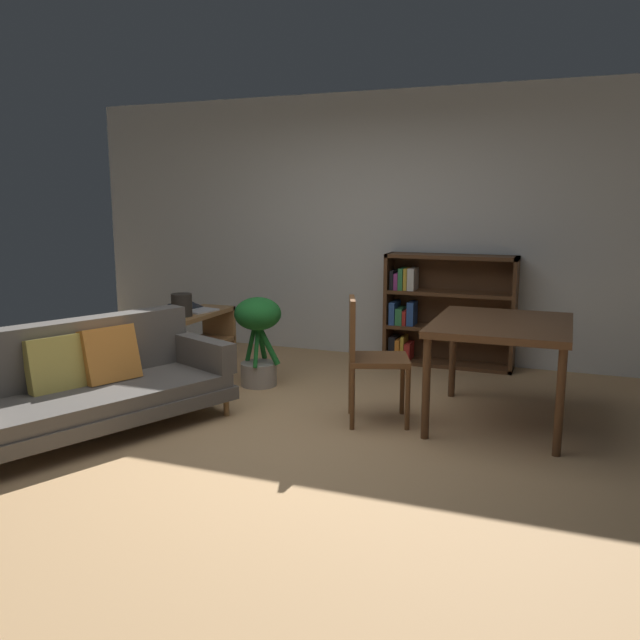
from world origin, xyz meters
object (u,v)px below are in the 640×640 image
object	(u,v)px
fabric_couch	(89,382)
dining_chair_near	(369,353)
desk_speaker	(182,305)
dining_table	(501,332)
bookshelf	(441,311)
media_console	(193,343)
potted_floor_plant	(258,332)
open_laptop	(195,309)

from	to	relation	value
fabric_couch	dining_chair_near	xyz separation A→B (m)	(1.79, 0.90, 0.17)
desk_speaker	dining_table	world-z (taller)	desk_speaker
fabric_couch	dining_table	size ratio (longest dim) A/B	1.80
bookshelf	media_console	bearing A→B (deg)	-151.77
potted_floor_plant	bookshelf	xyz separation A→B (m)	(1.35, 1.35, 0.06)
fabric_couch	dining_chair_near	size ratio (longest dim) A/B	2.22
dining_chair_near	media_console	bearing A→B (deg)	158.98
fabric_couch	media_console	bearing A→B (deg)	96.34
desk_speaker	potted_floor_plant	size ratio (longest dim) A/B	0.26
fabric_couch	desk_speaker	xyz separation A→B (m)	(-0.18, 1.47, 0.32)
open_laptop	dining_table	distance (m)	2.97
potted_floor_plant	dining_table	distance (m)	2.11
bookshelf	desk_speaker	bearing A→B (deg)	-148.03
media_console	open_laptop	world-z (taller)	open_laptop
dining_table	bookshelf	distance (m)	1.75
media_console	dining_chair_near	size ratio (longest dim) A/B	1.10
fabric_couch	dining_chair_near	world-z (taller)	dining_chair_near
potted_floor_plant	desk_speaker	bearing A→B (deg)	179.17
desk_speaker	dining_table	bearing A→B (deg)	-4.94
media_console	dining_chair_near	xyz separation A→B (m)	(1.98, -0.76, 0.25)
desk_speaker	dining_chair_near	bearing A→B (deg)	-16.35
media_console	dining_chair_near	world-z (taller)	dining_chair_near
potted_floor_plant	open_laptop	bearing A→B (deg)	159.54
dining_chair_near	bookshelf	distance (m)	1.92
media_console	desk_speaker	xyz separation A→B (m)	(0.01, -0.18, 0.40)
bookshelf	dining_chair_near	bearing A→B (deg)	-95.04
dining_table	bookshelf	size ratio (longest dim) A/B	0.91
media_console	potted_floor_plant	xyz separation A→B (m)	(0.79, -0.19, 0.20)
fabric_couch	desk_speaker	bearing A→B (deg)	96.81
fabric_couch	media_console	xyz separation A→B (m)	(-0.18, 1.66, -0.08)
fabric_couch	potted_floor_plant	distance (m)	1.59
potted_floor_plant	dining_chair_near	xyz separation A→B (m)	(1.19, -0.57, 0.04)
desk_speaker	fabric_couch	bearing A→B (deg)	-83.19
media_console	dining_chair_near	distance (m)	2.13
potted_floor_plant	dining_chair_near	world-z (taller)	dining_chair_near
media_console	open_laptop	distance (m)	0.33
media_console	open_laptop	bearing A→B (deg)	107.73
open_laptop	bookshelf	distance (m)	2.42
dining_table	dining_chair_near	distance (m)	0.97
fabric_couch	open_laptop	distance (m)	1.80
dining_chair_near	open_laptop	bearing A→B (deg)	156.51
media_console	desk_speaker	size ratio (longest dim) A/B	4.88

